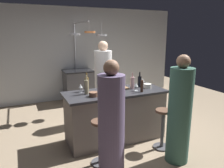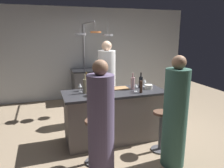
{
  "view_description": "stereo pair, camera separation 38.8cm",
  "coord_description": "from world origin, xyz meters",
  "px_view_note": "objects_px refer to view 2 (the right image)",
  "views": [
    {
      "loc": [
        -1.55,
        -3.3,
        1.9
      ],
      "look_at": [
        0.0,
        0.15,
        1.0
      ],
      "focal_mm": 34.59,
      "sensor_mm": 36.0,
      "label": 1
    },
    {
      "loc": [
        -1.19,
        -3.44,
        1.9
      ],
      "look_at": [
        0.0,
        0.15,
        1.0
      ],
      "focal_mm": 34.59,
      "sensor_mm": 36.0,
      "label": 2
    }
  ],
  "objects_px": {
    "bar_stool_left": "(94,140)",
    "wine_bottle_green": "(112,88)",
    "stove_range": "(87,85)",
    "wine_glass_near_right_guest": "(136,86)",
    "mixing_bowl_wooden": "(91,94)",
    "bar_stool_right": "(161,129)",
    "wine_bottle_dark": "(141,82)",
    "wine_glass_by_chef": "(144,81)",
    "potted_plant": "(165,99)",
    "wine_bottle_amber": "(87,83)",
    "wine_bottle_white": "(85,86)",
    "wine_glass_near_left_guest": "(80,86)",
    "cutting_board": "(119,88)",
    "chef": "(107,85)",
    "wine_bottle_rose": "(133,83)",
    "mixing_bowl_ceramic": "(148,87)",
    "pepper_mill": "(141,87)",
    "guest_right": "(175,116)",
    "guest_left": "(101,127)"
  },
  "relations": [
    {
      "from": "bar_stool_right",
      "to": "mixing_bowl_wooden",
      "type": "height_order",
      "value": "mixing_bowl_wooden"
    },
    {
      "from": "potted_plant",
      "to": "chef",
      "type": "bearing_deg",
      "value": -174.39
    },
    {
      "from": "wine_glass_by_chef",
      "to": "wine_glass_near_left_guest",
      "type": "bearing_deg",
      "value": 178.58
    },
    {
      "from": "potted_plant",
      "to": "mixing_bowl_ceramic",
      "type": "xyz_separation_m",
      "value": [
        -1.04,
        -1.07,
        0.64
      ]
    },
    {
      "from": "guest_left",
      "to": "wine_bottle_amber",
      "type": "xyz_separation_m",
      "value": [
        0.08,
        1.23,
        0.29
      ]
    },
    {
      "from": "wine_glass_by_chef",
      "to": "wine_glass_near_right_guest",
      "type": "bearing_deg",
      "value": -137.18
    },
    {
      "from": "bar_stool_right",
      "to": "wine_bottle_amber",
      "type": "relative_size",
      "value": 2.09
    },
    {
      "from": "stove_range",
      "to": "wine_glass_near_right_guest",
      "type": "xyz_separation_m",
      "value": [
        0.34,
        -2.57,
        0.56
      ]
    },
    {
      "from": "wine_glass_by_chef",
      "to": "wine_glass_near_left_guest",
      "type": "height_order",
      "value": "same"
    },
    {
      "from": "guest_right",
      "to": "wine_glass_near_right_guest",
      "type": "relative_size",
      "value": 11.04
    },
    {
      "from": "potted_plant",
      "to": "wine_bottle_amber",
      "type": "relative_size",
      "value": 1.6
    },
    {
      "from": "chef",
      "to": "wine_bottle_amber",
      "type": "relative_size",
      "value": 5.34
    },
    {
      "from": "wine_bottle_dark",
      "to": "wine_bottle_white",
      "type": "distance_m",
      "value": 1.06
    },
    {
      "from": "potted_plant",
      "to": "wine_bottle_green",
      "type": "relative_size",
      "value": 1.81
    },
    {
      "from": "stove_range",
      "to": "wine_glass_near_left_guest",
      "type": "bearing_deg",
      "value": -104.23
    },
    {
      "from": "stove_range",
      "to": "wine_bottle_dark",
      "type": "distance_m",
      "value": 2.48
    },
    {
      "from": "wine_glass_near_right_guest",
      "to": "mixing_bowl_wooden",
      "type": "xyz_separation_m",
      "value": [
        -0.8,
        -0.01,
        -0.07
      ]
    },
    {
      "from": "wine_bottle_dark",
      "to": "wine_glass_near_left_guest",
      "type": "height_order",
      "value": "wine_bottle_dark"
    },
    {
      "from": "guest_left",
      "to": "wine_bottle_amber",
      "type": "relative_size",
      "value": 4.9
    },
    {
      "from": "guest_left",
      "to": "wine_bottle_dark",
      "type": "height_order",
      "value": "guest_left"
    },
    {
      "from": "stove_range",
      "to": "wine_bottle_amber",
      "type": "distance_m",
      "value": 2.34
    },
    {
      "from": "bar_stool_left",
      "to": "mixing_bowl_wooden",
      "type": "relative_size",
      "value": 4.72
    },
    {
      "from": "wine_bottle_amber",
      "to": "wine_bottle_rose",
      "type": "relative_size",
      "value": 1.08
    },
    {
      "from": "bar_stool_right",
      "to": "guest_left",
      "type": "xyz_separation_m",
      "value": [
        -1.1,
        -0.39,
        0.36
      ]
    },
    {
      "from": "bar_stool_right",
      "to": "wine_bottle_dark",
      "type": "bearing_deg",
      "value": 92.51
    },
    {
      "from": "guest_left",
      "to": "wine_bottle_green",
      "type": "relative_size",
      "value": 5.55
    },
    {
      "from": "mixing_bowl_ceramic",
      "to": "mixing_bowl_wooden",
      "type": "relative_size",
      "value": 1.0
    },
    {
      "from": "guest_left",
      "to": "wine_bottle_rose",
      "type": "xyz_separation_m",
      "value": [
        0.89,
        1.05,
        0.28
      ]
    },
    {
      "from": "wine_glass_near_right_guest",
      "to": "mixing_bowl_ceramic",
      "type": "relative_size",
      "value": 1.02
    },
    {
      "from": "cutting_board",
      "to": "wine_glass_by_chef",
      "type": "distance_m",
      "value": 0.52
    },
    {
      "from": "wine_bottle_green",
      "to": "wine_glass_by_chef",
      "type": "height_order",
      "value": "wine_bottle_green"
    },
    {
      "from": "bar_stool_right",
      "to": "bar_stool_left",
      "type": "bearing_deg",
      "value": 180.0
    },
    {
      "from": "pepper_mill",
      "to": "wine_bottle_amber",
      "type": "height_order",
      "value": "wine_bottle_amber"
    },
    {
      "from": "pepper_mill",
      "to": "wine_glass_near_right_guest",
      "type": "distance_m",
      "value": 0.11
    },
    {
      "from": "wine_glass_near_right_guest",
      "to": "wine_glass_near_left_guest",
      "type": "height_order",
      "value": "same"
    },
    {
      "from": "bar_stool_left",
      "to": "wine_bottle_green",
      "type": "distance_m",
      "value": 0.89
    },
    {
      "from": "pepper_mill",
      "to": "wine_bottle_rose",
      "type": "height_order",
      "value": "wine_bottle_rose"
    },
    {
      "from": "stove_range",
      "to": "potted_plant",
      "type": "distance_m",
      "value": 2.2
    },
    {
      "from": "wine_bottle_dark",
      "to": "wine_bottle_rose",
      "type": "relative_size",
      "value": 0.96
    },
    {
      "from": "bar_stool_right",
      "to": "mixing_bowl_wooden",
      "type": "relative_size",
      "value": 4.72
    },
    {
      "from": "pepper_mill",
      "to": "wine_glass_near_left_guest",
      "type": "xyz_separation_m",
      "value": [
        -0.97,
        0.42,
        0.0
      ]
    },
    {
      "from": "bar_stool_right",
      "to": "potted_plant",
      "type": "xyz_separation_m",
      "value": [
        1.11,
        1.66,
        -0.08
      ]
    },
    {
      "from": "stove_range",
      "to": "chef",
      "type": "relative_size",
      "value": 0.51
    },
    {
      "from": "potted_plant",
      "to": "cutting_board",
      "type": "xyz_separation_m",
      "value": [
        -1.54,
        -0.89,
        0.61
      ]
    },
    {
      "from": "wine_bottle_dark",
      "to": "wine_glass_near_left_guest",
      "type": "xyz_separation_m",
      "value": [
        -1.12,
        0.09,
        -0.0
      ]
    },
    {
      "from": "wine_bottle_dark",
      "to": "wine_glass_by_chef",
      "type": "distance_m",
      "value": 0.13
    },
    {
      "from": "bar_stool_left",
      "to": "wine_bottle_white",
      "type": "distance_m",
      "value": 0.93
    },
    {
      "from": "wine_bottle_white",
      "to": "mixing_bowl_wooden",
      "type": "xyz_separation_m",
      "value": [
        0.06,
        -0.18,
        -0.09
      ]
    },
    {
      "from": "wine_bottle_green",
      "to": "wine_bottle_rose",
      "type": "distance_m",
      "value": 0.51
    },
    {
      "from": "stove_range",
      "to": "wine_glass_near_left_guest",
      "type": "xyz_separation_m",
      "value": [
        -0.57,
        -2.26,
        0.56
      ]
    }
  ]
}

